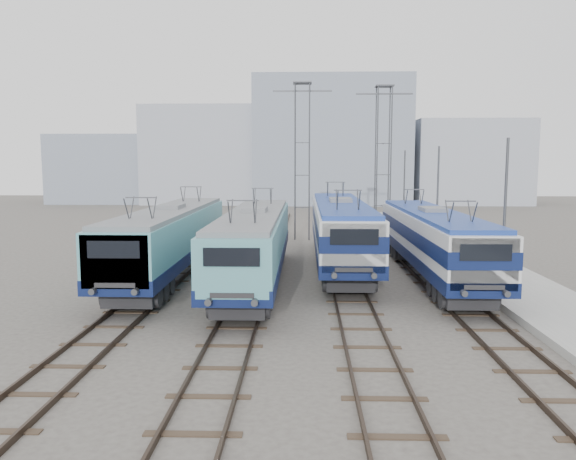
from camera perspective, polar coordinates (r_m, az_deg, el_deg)
The scene contains 15 objects.
ground at distance 22.49m, azimuth 1.14°, elevation -8.55°, with size 160.00×160.00×0.00m, color #514C47.
platform at distance 31.86m, azimuth 20.01°, elevation -4.10°, with size 4.00×70.00×0.30m, color #9E9E99.
locomotive_far_left at distance 29.68m, azimuth -11.86°, elevation -0.58°, with size 2.80×17.70×3.33m.
locomotive_center_left at distance 27.50m, azimuth -3.43°, elevation -1.04°, with size 2.79×17.62×3.32m.
locomotive_center_right at distance 32.24m, azimuth 5.34°, elevation 0.37°, with size 2.91×18.41×3.46m.
locomotive_far_right at distance 29.60m, azimuth 14.47°, elevation -0.69°, with size 2.72×17.17×3.23m.
catenary_tower_west at distance 43.69m, azimuth 1.45°, elevation 7.73°, with size 4.50×1.20×12.00m.
catenary_tower_east at distance 46.12m, azimuth 9.64°, elevation 7.60°, with size 4.50×1.20×12.00m.
mast_front at distance 25.25m, azimuth 21.12°, elevation 0.77°, with size 0.12×0.12×7.00m, color #3F4247.
mast_mid at distance 36.74m, azimuth 14.93°, elevation 2.77°, with size 0.12×0.12×7.00m, color #3F4247.
mast_rear at distance 48.48m, azimuth 11.70°, elevation 3.79°, with size 0.12×0.12×7.00m, color #3F4247.
building_west at distance 84.89m, azimuth -7.99°, elevation 7.49°, with size 18.00×12.00×14.00m, color #A1A7B5.
building_center at distance 83.82m, azimuth 4.35°, elevation 8.91°, with size 22.00×14.00×18.00m, color #848FA1.
building_east at distance 87.00m, azimuth 17.70°, elevation 6.56°, with size 16.00×12.00×12.00m, color #A1A7B5.
building_far_west at distance 88.97m, azimuth -18.24°, elevation 5.89°, with size 14.00×10.00×10.00m, color #848FA1.
Camera 1 is at (0.20, -21.68, 5.98)m, focal length 35.00 mm.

